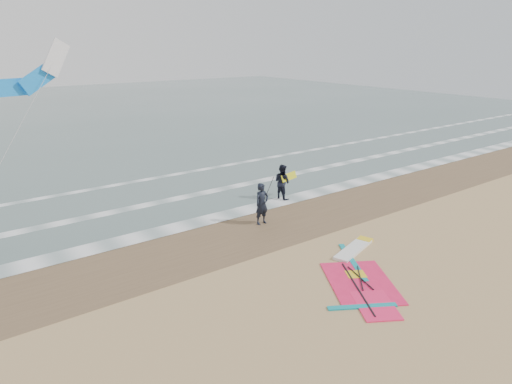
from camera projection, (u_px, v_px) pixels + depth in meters
ground at (371, 271)px, 17.42m from camera, size 120.00×120.00×0.00m
sea_water at (56, 116)px, 54.31m from camera, size 120.00×80.00×0.02m
wet_sand_band at (274, 223)px, 22.03m from camera, size 120.00×5.00×0.01m
foam_waterline at (225, 198)px, 25.44m from camera, size 120.00×9.15×0.02m
windsurf_rig at (360, 273)px, 17.22m from camera, size 5.48×5.19×0.13m
person_standing at (262, 204)px, 21.66m from camera, size 0.76×0.51×2.03m
person_walking at (282, 182)px, 25.16m from camera, size 0.89×1.07×1.97m
held_pole at (267, 193)px, 21.68m from camera, size 0.17×0.86×1.82m
carried_kiteboard at (289, 177)px, 25.22m from camera, size 1.30×0.51×0.39m
surf_kite at (6, 73)px, 19.86m from camera, size 5.68×2.69×7.34m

